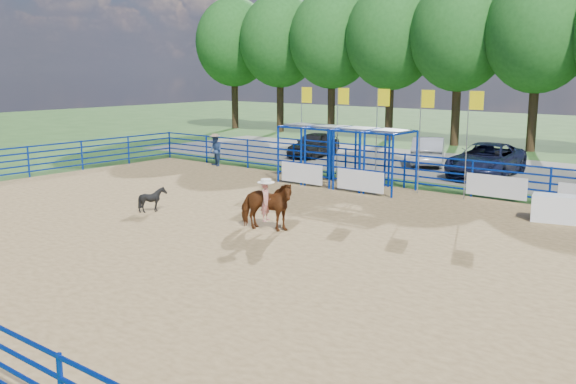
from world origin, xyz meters
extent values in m
plane|color=#365F26|center=(0.00, 0.00, 0.00)|extent=(120.00, 120.00, 0.00)
cube|color=#A38351|center=(0.00, 0.00, 0.01)|extent=(30.00, 20.00, 0.02)
cube|color=slate|center=(0.00, 17.00, 0.01)|extent=(40.00, 10.00, 0.01)
cube|color=white|center=(7.01, 7.70, 0.47)|extent=(1.81, 1.15, 0.90)
imported|color=#5B2C12|center=(0.18, 0.77, 0.81)|extent=(2.05, 1.39, 1.59)
imported|color=#AC1E18|center=(0.18, 0.77, 1.57)|extent=(0.42, 0.52, 1.25)
cylinder|color=white|center=(0.18, 0.77, 2.23)|extent=(0.54, 0.54, 0.12)
imported|color=black|center=(-4.69, 0.27, 0.47)|extent=(1.01, 0.95, 0.90)
imported|color=navy|center=(-10.70, 9.38, 0.82)|extent=(0.95, 0.86, 1.61)
cylinder|color=tan|center=(-10.70, 9.38, 1.63)|extent=(0.56, 0.56, 0.11)
imported|color=black|center=(-8.99, 15.67, 0.72)|extent=(2.29, 4.36, 1.41)
imported|color=gray|center=(-2.37, 16.96, 0.75)|extent=(3.25, 4.74, 1.48)
imported|color=#161A37|center=(1.50, 15.17, 0.79)|extent=(3.05, 5.80, 1.56)
cube|color=white|center=(-3.80, 7.77, 0.55)|extent=(2.20, 0.04, 0.85)
cube|color=white|center=(-0.80, 7.77, 0.55)|extent=(2.20, 0.04, 0.85)
cube|color=white|center=(4.00, 9.96, 0.55)|extent=(2.40, 0.04, 0.85)
cylinder|color=#3F2B19|center=(-25.00, 26.00, 2.40)|extent=(0.56, 0.56, 4.80)
ellipsoid|color=#1B5019|center=(-25.00, 26.00, 7.56)|extent=(6.40, 6.40, 7.36)
cylinder|color=#3F2B19|center=(-20.00, 26.00, 2.40)|extent=(0.56, 0.56, 4.80)
ellipsoid|color=#1B5019|center=(-20.00, 26.00, 7.56)|extent=(6.40, 6.40, 7.36)
cylinder|color=#3F2B19|center=(-15.00, 26.00, 2.40)|extent=(0.56, 0.56, 4.80)
ellipsoid|color=#1B5019|center=(-15.00, 26.00, 7.56)|extent=(6.40, 6.40, 7.36)
cylinder|color=#3F2B19|center=(-10.00, 26.00, 2.40)|extent=(0.56, 0.56, 4.80)
ellipsoid|color=#1B5019|center=(-10.00, 26.00, 7.56)|extent=(6.40, 6.40, 7.36)
cylinder|color=#3F2B19|center=(-5.00, 26.00, 2.40)|extent=(0.56, 0.56, 4.80)
ellipsoid|color=#1B5019|center=(-5.00, 26.00, 7.56)|extent=(6.40, 6.40, 7.36)
cylinder|color=#3F2B19|center=(0.00, 26.00, 2.40)|extent=(0.56, 0.56, 4.80)
ellipsoid|color=#1B5019|center=(0.00, 26.00, 7.56)|extent=(6.40, 6.40, 7.36)
camera|label=1|loc=(12.98, -14.06, 5.03)|focal=40.00mm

